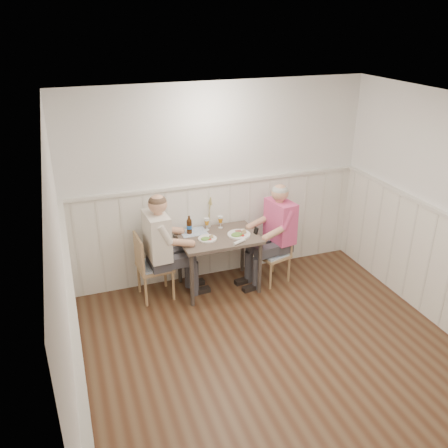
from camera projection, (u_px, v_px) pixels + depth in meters
name	position (u px, v px, depth m)	size (l,w,h in m)	color
ground_plane	(292.00, 375.00, 4.76)	(4.50, 4.50, 0.00)	#452817
room_shell	(303.00, 240.00, 4.14)	(4.04, 4.54, 2.60)	white
wainscot	(267.00, 283.00, 5.07)	(4.00, 4.49, 1.34)	white
dining_table	(219.00, 243.00, 6.03)	(1.00, 0.70, 0.75)	brown
chair_right	(275.00, 251.00, 6.31)	(0.46, 0.46, 0.79)	#A67D56
chair_left	(150.00, 264.00, 5.89)	(0.44, 0.44, 0.87)	#A67D56
man_in_pink	(277.00, 240.00, 6.28)	(0.69, 0.48, 1.38)	#3F3F47
diner_cream	(162.00, 255.00, 5.84)	(0.68, 0.47, 1.42)	#3F3F47
plate_man	(238.00, 234.00, 6.00)	(0.29, 0.29, 0.07)	white
plate_diner	(207.00, 238.00, 5.89)	(0.23, 0.23, 0.06)	white
beer_glass_a	(220.00, 220.00, 6.17)	(0.07, 0.07, 0.17)	silver
beer_glass_b	(207.00, 222.00, 6.11)	(0.07, 0.07, 0.17)	silver
beer_bottle	(189.00, 226.00, 6.01)	(0.07, 0.07, 0.24)	#331B0A
rolled_napkin	(239.00, 242.00, 5.79)	(0.18, 0.11, 0.04)	white
grass_vase	(208.00, 213.00, 6.17)	(0.05, 0.05, 0.44)	silver
gingham_mat	(193.00, 232.00, 6.09)	(0.34, 0.27, 0.01)	#5F86B9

